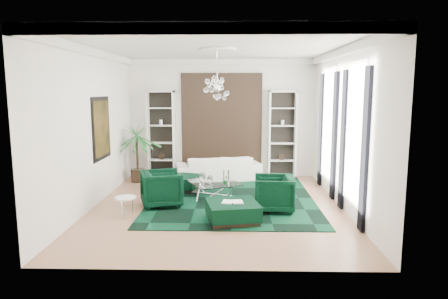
{
  "coord_description": "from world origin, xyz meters",
  "views": [
    {
      "loc": [
        0.39,
        -9.43,
        2.83
      ],
      "look_at": [
        0.15,
        0.5,
        1.33
      ],
      "focal_mm": 32.0,
      "sensor_mm": 36.0,
      "label": 1
    }
  ],
  "objects_px": {
    "coffee_table": "(214,190)",
    "armchair_left": "(162,188)",
    "ottoman_side": "(184,183)",
    "armchair_right": "(274,193)",
    "palm": "(137,144)",
    "sofa": "(218,168)",
    "side_table": "(126,207)",
    "ottoman_front": "(233,212)"
  },
  "relations": [
    {
      "from": "coffee_table",
      "to": "ottoman_front",
      "type": "height_order",
      "value": "ottoman_front"
    },
    {
      "from": "palm",
      "to": "armchair_left",
      "type": "bearing_deg",
      "value": -64.91
    },
    {
      "from": "coffee_table",
      "to": "armchair_left",
      "type": "bearing_deg",
      "value": -146.52
    },
    {
      "from": "ottoman_side",
      "to": "ottoman_front",
      "type": "xyz_separation_m",
      "value": [
        1.4,
        -2.73,
        0.01
      ]
    },
    {
      "from": "armchair_right",
      "to": "ottoman_side",
      "type": "bearing_deg",
      "value": -126.25
    },
    {
      "from": "armchair_left",
      "to": "coffee_table",
      "type": "xyz_separation_m",
      "value": [
        1.25,
        0.82,
        -0.23
      ]
    },
    {
      "from": "sofa",
      "to": "side_table",
      "type": "height_order",
      "value": "sofa"
    },
    {
      "from": "ottoman_side",
      "to": "side_table",
      "type": "xyz_separation_m",
      "value": [
        -0.99,
        -2.5,
        0.02
      ]
    },
    {
      "from": "armchair_left",
      "to": "side_table",
      "type": "distance_m",
      "value": 1.12
    },
    {
      "from": "coffee_table",
      "to": "sofa",
      "type": "bearing_deg",
      "value": 89.36
    },
    {
      "from": "ottoman_side",
      "to": "sofa",
      "type": "bearing_deg",
      "value": 53.66
    },
    {
      "from": "armchair_left",
      "to": "ottoman_side",
      "type": "height_order",
      "value": "armchair_left"
    },
    {
      "from": "ottoman_front",
      "to": "palm",
      "type": "distance_m",
      "value": 4.82
    },
    {
      "from": "armchair_right",
      "to": "palm",
      "type": "bearing_deg",
      "value": -123.44
    },
    {
      "from": "coffee_table",
      "to": "side_table",
      "type": "height_order",
      "value": "side_table"
    },
    {
      "from": "armchair_left",
      "to": "palm",
      "type": "relative_size",
      "value": 0.41
    },
    {
      "from": "sofa",
      "to": "armchair_left",
      "type": "bearing_deg",
      "value": 52.42
    },
    {
      "from": "coffee_table",
      "to": "palm",
      "type": "xyz_separation_m",
      "value": [
        -2.45,
        1.75,
        0.97
      ]
    },
    {
      "from": "armchair_left",
      "to": "armchair_right",
      "type": "relative_size",
      "value": 1.04
    },
    {
      "from": "sofa",
      "to": "ottoman_side",
      "type": "height_order",
      "value": "sofa"
    },
    {
      "from": "coffee_table",
      "to": "ottoman_side",
      "type": "distance_m",
      "value": 1.2
    },
    {
      "from": "armchair_right",
      "to": "ottoman_side",
      "type": "xyz_separation_m",
      "value": [
        -2.36,
        1.95,
        -0.22
      ]
    },
    {
      "from": "armchair_right",
      "to": "ottoman_side",
      "type": "height_order",
      "value": "armchair_right"
    },
    {
      "from": "sofa",
      "to": "armchair_left",
      "type": "height_order",
      "value": "armchair_left"
    },
    {
      "from": "armchair_left",
      "to": "ottoman_front",
      "type": "height_order",
      "value": "armchair_left"
    },
    {
      "from": "sofa",
      "to": "coffee_table",
      "type": "xyz_separation_m",
      "value": [
        -0.02,
        -2.04,
        -0.18
      ]
    },
    {
      "from": "armchair_right",
      "to": "ottoman_front",
      "type": "bearing_deg",
      "value": -47.56
    },
    {
      "from": "palm",
      "to": "sofa",
      "type": "bearing_deg",
      "value": 6.86
    },
    {
      "from": "armchair_right",
      "to": "palm",
      "type": "xyz_separation_m",
      "value": [
        -3.9,
        2.91,
        0.76
      ]
    },
    {
      "from": "armchair_left",
      "to": "ottoman_side",
      "type": "xyz_separation_m",
      "value": [
        0.34,
        1.61,
        -0.24
      ]
    },
    {
      "from": "ottoman_front",
      "to": "coffee_table",
      "type": "bearing_deg",
      "value": 104.13
    },
    {
      "from": "coffee_table",
      "to": "ottoman_front",
      "type": "relative_size",
      "value": 1.12
    },
    {
      "from": "palm",
      "to": "side_table",
      "type": "bearing_deg",
      "value": -80.85
    },
    {
      "from": "coffee_table",
      "to": "ottoman_front",
      "type": "distance_m",
      "value": 2.01
    },
    {
      "from": "armchair_right",
      "to": "side_table",
      "type": "bearing_deg",
      "value": -77.37
    },
    {
      "from": "coffee_table",
      "to": "ottoman_side",
      "type": "bearing_deg",
      "value": 139.27
    },
    {
      "from": "sofa",
      "to": "ottoman_front",
      "type": "distance_m",
      "value": 4.02
    },
    {
      "from": "armchair_right",
      "to": "coffee_table",
      "type": "distance_m",
      "value": 1.87
    },
    {
      "from": "armchair_left",
      "to": "ottoman_side",
      "type": "relative_size",
      "value": 1.06
    },
    {
      "from": "sofa",
      "to": "coffee_table",
      "type": "relative_size",
      "value": 2.21
    },
    {
      "from": "ottoman_front",
      "to": "side_table",
      "type": "height_order",
      "value": "side_table"
    },
    {
      "from": "armchair_right",
      "to": "coffee_table",
      "type": "relative_size",
      "value": 0.78
    }
  ]
}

